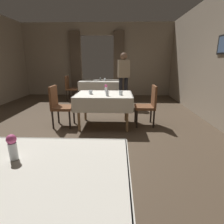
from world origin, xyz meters
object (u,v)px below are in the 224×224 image
object	(u,v)px
chair_mid_left	(59,104)
chair_mid_right	(148,104)
dining_table_mid	(104,98)
glass_far_d	(105,79)
flower_vase_near	(12,146)
flower_vase_mid	(106,88)
glass_mid_d	(107,93)
plate_far_b	(95,81)
glass_mid_c	(121,93)
dining_table_near	(22,177)
dining_table_far	(100,83)
glass_mid_b	(91,92)
chair_far_left	(70,87)
glass_far_c	(100,79)
plate_far_a	(88,81)
person_waiter_by_doorway	(124,75)

from	to	relation	value
chair_mid_left	chair_mid_right	distance (m)	2.03
dining_table_mid	glass_far_d	xyz separation A→B (m)	(-0.20, 2.78, 0.16)
flower_vase_near	flower_vase_mid	world-z (taller)	flower_vase_near
glass_mid_d	plate_far_b	size ratio (longest dim) A/B	0.50
flower_vase_mid	glass_far_d	distance (m)	2.57
flower_vase_near	glass_mid_c	xyz separation A→B (m)	(0.81, 2.69, -0.06)
dining_table_near	dining_table_far	distance (m)	5.74
dining_table_mid	glass_mid_b	distance (m)	0.33
dining_table_mid	dining_table_far	xyz separation A→B (m)	(-0.38, 2.83, 0.00)
dining_table_far	flower_vase_mid	bearing A→B (deg)	-81.12
plate_far_b	chair_far_left	bearing A→B (deg)	172.42
glass_mid_b	glass_far_d	world-z (taller)	glass_far_d
glass_mid_c	glass_far_d	size ratio (longest dim) A/B	0.89
dining_table_mid	plate_far_b	size ratio (longest dim) A/B	5.40
glass_mid_b	glass_mid_c	bearing A→B (deg)	-7.11
glass_mid_b	glass_mid_c	distance (m)	0.67
dining_table_far	glass_mid_b	distance (m)	2.89
flower_vase_mid	glass_mid_c	size ratio (longest dim) A/B	2.00
chair_mid_left	flower_vase_mid	size ratio (longest dim) A/B	5.05
glass_far_c	glass_far_d	bearing A→B (deg)	-58.30
chair_far_left	flower_vase_mid	size ratio (longest dim) A/B	5.05
glass_far_c	chair_far_left	bearing A→B (deg)	-165.70
flower_vase_near	plate_far_b	size ratio (longest dim) A/B	0.85
dining_table_far	chair_far_left	world-z (taller)	chair_far_left
plate_far_a	person_waiter_by_doorway	bearing A→B (deg)	-24.58
plate_far_a	flower_vase_mid	bearing A→B (deg)	-70.87
glass_far_c	dining_table_mid	bearing A→B (deg)	-82.78
chair_mid_right	glass_far_c	bearing A→B (deg)	114.87
person_waiter_by_doorway	glass_far_d	bearing A→B (deg)	128.86
chair_mid_right	flower_vase_mid	xyz separation A→B (m)	(-0.98, 0.15, 0.33)
plate_far_a	glass_far_d	world-z (taller)	glass_far_d
chair_mid_left	plate_far_a	world-z (taller)	chair_mid_left
chair_mid_right	plate_far_b	bearing A→B (deg)	120.58
dining_table_near	glass_mid_d	bearing A→B (deg)	80.73
chair_mid_right	glass_far_c	world-z (taller)	chair_mid_right
dining_table_far	chair_mid_right	distance (m)	3.10
flower_vase_near	glass_mid_b	bearing A→B (deg)	86.97
dining_table_far	glass_mid_c	distance (m)	3.07
glass_mid_c	dining_table_far	bearing A→B (deg)	104.22
dining_table_near	glass_far_c	distance (m)	6.01
chair_mid_left	flower_vase_near	size ratio (longest dim) A/B	4.71
glass_mid_c	glass_far_c	distance (m)	3.33
glass_far_d	dining_table_far	bearing A→B (deg)	163.85
dining_table_near	dining_table_far	bearing A→B (deg)	90.33
dining_table_mid	chair_mid_left	distance (m)	1.03
dining_table_mid	glass_far_d	bearing A→B (deg)	94.04
glass_far_d	glass_mid_b	bearing A→B (deg)	-91.92
glass_mid_c	plate_far_b	world-z (taller)	glass_mid_c
plate_far_b	person_waiter_by_doorway	world-z (taller)	person_waiter_by_doorway
glass_mid_b	glass_far_c	distance (m)	3.15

